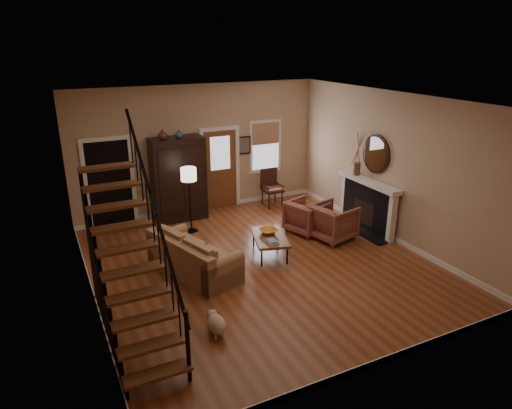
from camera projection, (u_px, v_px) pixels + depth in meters
name	position (u px, v px, depth m)	size (l,w,h in m)	color
room	(208.00, 174.00, 10.13)	(7.00, 7.33, 3.30)	brown
staircase	(128.00, 242.00, 6.53)	(0.94, 2.80, 3.20)	brown
fireplace	(369.00, 200.00, 10.80)	(0.33, 1.95, 2.30)	black
armoire	(178.00, 179.00, 11.34)	(1.30, 0.60, 2.10)	black
vase_a	(162.00, 134.00, 10.70)	(0.24, 0.24, 0.25)	#4C2619
vase_b	(179.00, 134.00, 10.88)	(0.20, 0.20, 0.21)	#334C60
sofa	(194.00, 255.00, 8.88)	(0.86, 2.00, 0.75)	#A4714A
coffee_table	(270.00, 245.00, 9.66)	(0.66, 1.13, 0.43)	brown
bowl	(269.00, 231.00, 9.72)	(0.39, 0.39, 0.09)	orange
books	(271.00, 241.00, 9.27)	(0.21, 0.28, 0.05)	beige
armchair_left	(333.00, 222.00, 10.39)	(0.88, 0.90, 0.82)	maroon
armchair_right	(307.00, 217.00, 10.77)	(0.82, 0.84, 0.77)	maroon
floor_lamp	(190.00, 200.00, 10.63)	(0.36, 0.36, 1.57)	black
side_chair	(272.00, 188.00, 12.41)	(0.54, 0.54, 1.02)	#361B11
dog	(217.00, 325.00, 7.05)	(0.27, 0.46, 0.34)	beige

